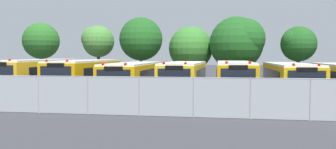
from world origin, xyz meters
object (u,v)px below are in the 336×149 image
Objects in this scene: school_bus_4 at (234,78)px; school_bus_5 at (290,79)px; school_bus_0 at (40,75)px; school_bus_1 at (86,76)px; tree_3 at (189,48)px; tree_5 at (297,43)px; tree_1 at (97,41)px; tree_4 at (239,42)px; school_bus_3 at (184,78)px; tree_0 at (40,41)px; school_bus_2 at (135,77)px; tree_2 at (142,39)px.

school_bus_4 is 0.97× the size of school_bus_5.
school_bus_0 is 3.76m from school_bus_1.
tree_3 reaches higher than tree_5.
tree_4 reaches higher than tree_1.
tree_1 is at bearing -179.30° from tree_3.
tree_5 is (20.54, 8.51, 2.58)m from school_bus_0.
tree_0 is at bearing -30.33° from school_bus_3.
school_bus_2 is at bearing -0.74° from school_bus_5.
school_bus_4 is 1.61× the size of tree_1.
school_bus_4 is at bearing -123.48° from tree_5.
tree_2 is at bearing -104.30° from school_bus_1.
school_bus_3 is at bearing -86.03° from tree_3.
school_bus_0 reaches higher than school_bus_2.
school_bus_5 is 15.63m from tree_2.
tree_5 reaches higher than school_bus_4.
tree_1 is 5.47m from tree_2.
tree_0 is (-9.30, 10.24, 3.08)m from school_bus_1.
tree_2 is 14.60m from tree_5.
school_bus_2 is at bearing -130.84° from tree_4.
school_bus_0 reaches higher than school_bus_4.
school_bus_0 is 17.97m from tree_4.
tree_0 is 20.90m from tree_4.
tree_2 is (2.19, 8.83, 3.14)m from school_bus_1.
school_bus_5 is 13.42m from tree_3.
school_bus_3 is at bearing -178.99° from school_bus_0.
tree_1 reaches higher than tree_3.
tree_5 is (10.07, -2.00, 0.37)m from tree_3.
school_bus_2 is 1.16× the size of school_bus_3.
school_bus_4 reaches higher than school_bus_3.
tree_1 is (-3.04, 10.44, 3.05)m from school_bus_1.
tree_2 is (-1.57, 8.83, 3.23)m from school_bus_2.
tree_3 is (6.71, 10.56, 2.23)m from school_bus_1.
tree_1 is 14.67m from tree_4.
tree_3 is 5.12m from tree_4.
tree_2 is at bearing -178.78° from tree_4.
tree_1 is at bearing 1.89° from tree_0.
tree_2 is (-5.25, 8.78, 3.21)m from school_bus_3.
tree_0 is at bearing 176.32° from tree_5.
tree_3 reaches higher than school_bus_5.
tree_3 is at bearing -53.72° from school_bus_5.
school_bus_5 is at bearing -35.06° from tree_2.
tree_1 is at bearing -58.25° from school_bus_2.
school_bus_4 is 1.51× the size of tree_0.
tree_1 is (6.26, 0.21, -0.04)m from tree_0.
school_bus_2 is at bearing 1.76° from school_bus_3.
school_bus_0 is 1.51× the size of tree_2.
school_bus_2 is 9.53m from tree_2.
tree_4 is at bearing -71.65° from school_bus_5.
tree_1 is 1.03× the size of tree_3.
tree_0 reaches higher than school_bus_1.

